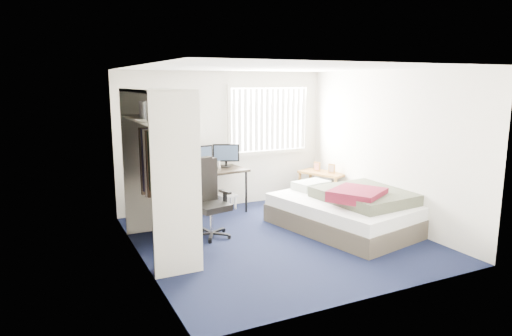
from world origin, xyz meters
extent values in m
plane|color=black|center=(0.00, 0.00, 0.00)|extent=(4.20, 4.20, 0.00)
plane|color=silver|center=(0.00, 2.10, 1.25)|extent=(4.00, 0.00, 4.00)
plane|color=silver|center=(0.00, -2.10, 1.25)|extent=(4.00, 0.00, 4.00)
plane|color=silver|center=(-2.00, 0.00, 1.25)|extent=(0.00, 4.20, 4.20)
plane|color=silver|center=(2.00, 0.00, 1.25)|extent=(0.00, 4.20, 4.20)
plane|color=white|center=(0.00, 0.00, 2.50)|extent=(4.20, 4.20, 0.00)
cube|color=white|center=(0.90, 2.08, 1.60)|extent=(1.60, 0.02, 1.20)
cube|color=beige|center=(0.90, 2.05, 2.23)|extent=(1.72, 0.06, 0.06)
cube|color=beige|center=(0.90, 2.05, 0.97)|extent=(1.72, 0.06, 0.06)
cube|color=white|center=(0.90, 2.02, 1.60)|extent=(1.60, 0.04, 1.16)
cube|color=beige|center=(-1.70, -0.60, 1.10)|extent=(0.60, 0.04, 2.20)
cube|color=beige|center=(-1.70, 1.20, 1.10)|extent=(0.60, 0.04, 2.20)
cube|color=beige|center=(-1.70, 0.30, 2.20)|extent=(0.60, 1.80, 0.04)
cube|color=beige|center=(-1.70, 0.30, 1.82)|extent=(0.56, 1.74, 0.03)
cylinder|color=silver|center=(-1.70, 0.30, 1.70)|extent=(0.03, 1.72, 0.03)
cube|color=#26262B|center=(-1.70, 0.20, 1.25)|extent=(0.38, 1.10, 0.90)
cube|color=beige|center=(-1.38, 0.75, 1.10)|extent=(0.03, 0.90, 2.20)
cube|color=white|center=(-1.70, -0.15, 1.96)|extent=(0.38, 0.30, 0.24)
cube|color=gray|center=(-1.70, 0.35, 1.95)|extent=(0.34, 0.28, 0.22)
cube|color=black|center=(-0.60, 1.73, 0.76)|extent=(1.66, 0.92, 0.04)
cylinder|color=black|center=(-1.30, 1.34, 0.37)|extent=(0.04, 0.04, 0.74)
cylinder|color=black|center=(-1.37, 1.96, 0.37)|extent=(0.04, 0.04, 0.74)
cylinder|color=black|center=(0.16, 1.50, 0.37)|extent=(0.04, 0.04, 0.74)
cylinder|color=black|center=(0.09, 2.12, 0.37)|extent=(0.04, 0.04, 0.74)
cube|color=white|center=(-1.12, 1.80, 1.06)|extent=(0.50, 0.09, 0.36)
cube|color=white|center=(-1.12, 1.80, 1.06)|extent=(0.45, 0.06, 0.31)
cube|color=black|center=(-0.56, 1.86, 1.04)|extent=(0.48, 0.08, 0.32)
cube|color=#1E2838|center=(-0.56, 1.86, 1.04)|extent=(0.43, 0.05, 0.27)
cube|color=black|center=(-0.06, 1.88, 1.04)|extent=(0.48, 0.08, 0.32)
cube|color=#1E2838|center=(-0.06, 1.88, 1.04)|extent=(0.43, 0.05, 0.27)
cube|color=white|center=(-0.75, 1.61, 0.79)|extent=(0.41, 0.18, 0.02)
cube|color=black|center=(-0.43, 1.64, 0.80)|extent=(0.07, 0.11, 0.02)
cylinder|color=silver|center=(-0.28, 1.71, 0.86)|extent=(0.08, 0.08, 0.16)
cube|color=white|center=(-0.60, 1.73, 0.79)|extent=(0.33, 0.31, 0.00)
cube|color=black|center=(-0.86, 0.52, 0.06)|extent=(0.67, 0.67, 0.11)
cylinder|color=silver|center=(-0.86, 0.52, 0.25)|extent=(0.06, 0.06, 0.37)
cube|color=black|center=(-0.86, 0.52, 0.47)|extent=(0.56, 0.56, 0.09)
cube|color=black|center=(-0.91, 0.73, 0.84)|extent=(0.48, 0.20, 0.65)
cube|color=black|center=(-0.91, 0.73, 1.12)|extent=(0.30, 0.17, 0.15)
cube|color=black|center=(-1.11, 0.46, 0.66)|extent=(0.12, 0.27, 0.04)
cube|color=black|center=(-0.62, 0.58, 0.66)|extent=(0.12, 0.27, 0.04)
cube|color=white|center=(-0.06, 1.85, 0.25)|extent=(0.35, 0.29, 0.03)
cylinder|color=white|center=(-0.17, 1.75, 0.12)|extent=(0.04, 0.04, 0.24)
cylinder|color=white|center=(-0.19, 1.93, 0.12)|extent=(0.04, 0.04, 0.24)
cylinder|color=white|center=(0.07, 1.77, 0.12)|extent=(0.04, 0.04, 0.24)
cylinder|color=white|center=(0.05, 1.95, 0.12)|extent=(0.04, 0.04, 0.24)
cube|color=brown|center=(1.75, 1.45, 0.59)|extent=(0.75, 0.99, 0.04)
cube|color=brown|center=(1.74, 1.00, 0.28)|extent=(0.05, 0.05, 0.57)
cube|color=brown|center=(1.43, 1.75, 0.28)|extent=(0.05, 0.05, 0.57)
cube|color=brown|center=(2.07, 1.14, 0.28)|extent=(0.05, 0.05, 0.57)
cube|color=brown|center=(1.76, 1.89, 0.28)|extent=(0.05, 0.05, 0.57)
cube|color=brown|center=(1.83, 1.26, 0.70)|extent=(0.07, 0.14, 0.18)
cube|color=brown|center=(1.70, 1.57, 0.70)|extent=(0.07, 0.14, 0.18)
cube|color=#473E33|center=(1.25, -0.01, 0.14)|extent=(2.08, 2.51, 0.29)
cube|color=white|center=(1.25, -0.01, 0.38)|extent=(2.03, 2.46, 0.20)
cube|color=#AFB7A8|center=(1.08, 0.80, 0.55)|extent=(0.67, 0.51, 0.14)
cube|color=#383D2E|center=(1.45, -0.22, 0.55)|extent=(1.38, 1.49, 0.18)
cube|color=#550E29|center=(1.13, -0.39, 0.64)|extent=(1.00, 0.98, 0.16)
cube|color=tan|center=(-1.65, -0.41, 0.14)|extent=(0.40, 0.31, 0.28)
camera|label=1|loc=(-3.14, -5.70, 2.31)|focal=32.00mm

